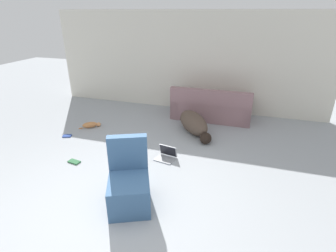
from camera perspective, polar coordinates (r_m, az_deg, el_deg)
name	(u,v)px	position (r m, az deg, el deg)	size (l,w,h in m)	color
ground_plane	(101,217)	(3.64, -14.32, -18.69)	(20.00, 20.00, 0.00)	#999EA3
wall_back	(185,62)	(6.84, 3.68, 13.75)	(7.06, 0.06, 2.45)	beige
couch	(211,108)	(6.40, 9.39, 3.96)	(1.86, 0.78, 0.79)	gray
dog	(194,123)	(5.60, 5.70, 0.55)	(1.00, 1.27, 0.44)	#4C3D33
cat	(91,125)	(6.13, -16.42, 0.25)	(0.42, 0.34, 0.13)	#BC7A47
laptop_open	(167,154)	(4.68, -0.31, -6.17)	(0.38, 0.34, 0.23)	gray
book_green	(74,162)	(4.87, -19.75, -7.33)	(0.23, 0.14, 0.02)	#2D663D
book_blue	(67,136)	(5.87, -21.11, -2.03)	(0.20, 0.17, 0.02)	#28428E
side_chair	(129,185)	(3.61, -8.47, -12.56)	(0.75, 0.82, 0.90)	#385B84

